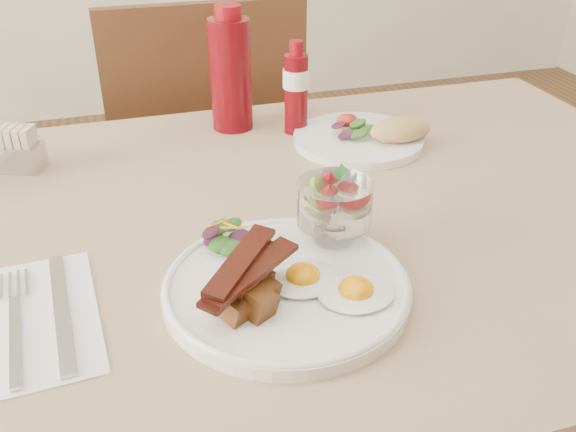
# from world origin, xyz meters

# --- Properties ---
(table) EXTENTS (1.33, 0.88, 0.75)m
(table) POSITION_xyz_m (0.00, 0.00, 0.66)
(table) COLOR #562E1B
(table) RESTS_ON ground
(chair_far) EXTENTS (0.42, 0.42, 0.93)m
(chair_far) POSITION_xyz_m (0.00, 0.66, 0.52)
(chair_far) COLOR #562E1B
(chair_far) RESTS_ON ground
(main_plate) EXTENTS (0.28, 0.28, 0.02)m
(main_plate) POSITION_xyz_m (-0.04, -0.16, 0.76)
(main_plate) COLOR white
(main_plate) RESTS_ON table
(fried_eggs) EXTENTS (0.14, 0.12, 0.02)m
(fried_eggs) POSITION_xyz_m (0.00, -0.18, 0.77)
(fried_eggs) COLOR white
(fried_eggs) RESTS_ON main_plate
(bacon_potato_pile) EXTENTS (0.12, 0.11, 0.05)m
(bacon_potato_pile) POSITION_xyz_m (-0.09, -0.18, 0.79)
(bacon_potato_pile) COLOR brown
(bacon_potato_pile) RESTS_ON main_plate
(side_salad) EXTENTS (0.06, 0.06, 0.03)m
(side_salad) POSITION_xyz_m (-0.09, -0.07, 0.78)
(side_salad) COLOR #1D4A13
(side_salad) RESTS_ON main_plate
(fruit_cup) EXTENTS (0.09, 0.09, 0.09)m
(fruit_cup) POSITION_xyz_m (0.04, -0.09, 0.82)
(fruit_cup) COLOR white
(fruit_cup) RESTS_ON main_plate
(second_plate) EXTENTS (0.23, 0.22, 0.06)m
(second_plate) POSITION_xyz_m (0.21, 0.21, 0.77)
(second_plate) COLOR white
(second_plate) RESTS_ON table
(ketchup_bottle) EXTENTS (0.09, 0.09, 0.21)m
(ketchup_bottle) POSITION_xyz_m (0.01, 0.35, 0.85)
(ketchup_bottle) COLOR #5C050C
(ketchup_bottle) RESTS_ON table
(hot_sauce_bottle) EXTENTS (0.05, 0.05, 0.16)m
(hot_sauce_bottle) POSITION_xyz_m (0.11, 0.29, 0.83)
(hot_sauce_bottle) COLOR #5C050C
(hot_sauce_bottle) RESTS_ON table
(sugar_caddy) EXTENTS (0.09, 0.07, 0.07)m
(sugar_caddy) POSITION_xyz_m (-0.35, 0.27, 0.78)
(sugar_caddy) COLOR #BABABF
(sugar_caddy) RESTS_ON table
(napkin_cutlery) EXTENTS (0.14, 0.23, 0.01)m
(napkin_cutlery) POSITION_xyz_m (-0.31, -0.12, 0.75)
(napkin_cutlery) COLOR white
(napkin_cutlery) RESTS_ON table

